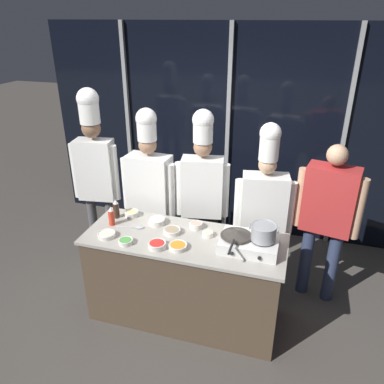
{
  "coord_description": "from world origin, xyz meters",
  "views": [
    {
      "loc": [
        0.9,
        -2.76,
        2.75
      ],
      "look_at": [
        0.0,
        0.25,
        1.26
      ],
      "focal_mm": 35.0,
      "sensor_mm": 36.0,
      "label": 1
    }
  ],
  "objects": [
    {
      "name": "serving_spoon_slotted",
      "position": [
        -0.49,
        0.04,
        0.92
      ],
      "size": [
        0.27,
        0.11,
        0.02
      ],
      "color": "#B2B5BA",
      "rests_on": "demo_counter"
    },
    {
      "name": "prep_bowl_bell_pepper",
      "position": [
        -0.18,
        -0.22,
        0.94
      ],
      "size": [
        0.16,
        0.16,
        0.05
      ],
      "color": "silver",
      "rests_on": "demo_counter"
    },
    {
      "name": "portable_stove",
      "position": [
        0.59,
        -0.0,
        0.97
      ],
      "size": [
        0.5,
        0.38,
        0.11
      ],
      "color": "silver",
      "rests_on": "demo_counter"
    },
    {
      "name": "prep_bowl_shrimp",
      "position": [
        0.05,
        0.2,
        0.95
      ],
      "size": [
        0.13,
        0.13,
        0.06
      ],
      "color": "silver",
      "rests_on": "demo_counter"
    },
    {
      "name": "prep_bowl_mushrooms",
      "position": [
        -0.13,
        0.05,
        0.94
      ],
      "size": [
        0.16,
        0.16,
        0.05
      ],
      "color": "silver",
      "rests_on": "demo_counter"
    },
    {
      "name": "prep_bowl_carrots",
      "position": [
        -0.0,
        -0.18,
        0.94
      ],
      "size": [
        0.17,
        0.17,
        0.04
      ],
      "color": "silver",
      "rests_on": "demo_counter"
    },
    {
      "name": "chef_head",
      "position": [
        -1.23,
        0.63,
        1.25
      ],
      "size": [
        0.53,
        0.27,
        2.09
      ],
      "rotation": [
        0.0,
        0.0,
        3.29
      ],
      "color": "#4C4C51",
      "rests_on": "ground_plane"
    },
    {
      "name": "prep_bowl_rice",
      "position": [
        -0.33,
        0.17,
        0.94
      ],
      "size": [
        0.16,
        0.16,
        0.06
      ],
      "color": "silver",
      "rests_on": "demo_counter"
    },
    {
      "name": "frying_pan",
      "position": [
        0.48,
        -0.0,
        1.05
      ],
      "size": [
        0.28,
        0.48,
        0.05
      ],
      "color": "#38332D",
      "rests_on": "portable_stove"
    },
    {
      "name": "prep_bowl_noodles",
      "position": [
        0.2,
        0.09,
        0.94
      ],
      "size": [
        0.1,
        0.1,
        0.05
      ],
      "color": "silver",
      "rests_on": "demo_counter"
    },
    {
      "name": "chef_pastry",
      "position": [
        0.64,
        0.65,
        1.04
      ],
      "size": [
        0.59,
        0.31,
        1.87
      ],
      "rotation": [
        0.0,
        0.0,
        3.31
      ],
      "color": "#232326",
      "rests_on": "ground_plane"
    },
    {
      "name": "demo_counter",
      "position": [
        0.0,
        0.0,
        0.46
      ],
      "size": [
        1.85,
        0.7,
        0.91
      ],
      "color": "#4C3D2D",
      "rests_on": "ground_plane"
    },
    {
      "name": "chef_line",
      "position": [
        -0.02,
        0.7,
        1.12
      ],
      "size": [
        0.56,
        0.3,
        1.94
      ],
      "rotation": [
        0.0,
        0.0,
        3.32
      ],
      "color": "#232326",
      "rests_on": "ground_plane"
    },
    {
      "name": "ground_plane",
      "position": [
        0.0,
        0.0,
        0.0
      ],
      "size": [
        24.0,
        24.0,
        0.0
      ],
      "primitive_type": "plane",
      "color": "#47423D"
    },
    {
      "name": "prep_bowl_scallions",
      "position": [
        -0.47,
        -0.24,
        0.94
      ],
      "size": [
        0.13,
        0.13,
        0.04
      ],
      "color": "silver",
      "rests_on": "demo_counter"
    },
    {
      "name": "window_wall_back",
      "position": [
        0.0,
        1.89,
        1.35
      ],
      "size": [
        4.93,
        0.09,
        2.7
      ],
      "color": "black",
      "rests_on": "ground_plane"
    },
    {
      "name": "prep_bowl_bean_sprouts",
      "position": [
        -0.69,
        -0.18,
        0.94
      ],
      "size": [
        0.16,
        0.16,
        0.04
      ],
      "color": "silver",
      "rests_on": "demo_counter"
    },
    {
      "name": "prep_bowl_ginger",
      "position": [
        -0.64,
        0.24,
        0.94
      ],
      "size": [
        0.14,
        0.14,
        0.05
      ],
      "color": "silver",
      "rests_on": "demo_counter"
    },
    {
      "name": "chef_sous",
      "position": [
        -0.59,
        0.63,
        1.09
      ],
      "size": [
        0.61,
        0.27,
        1.93
      ],
      "rotation": [
        0.0,
        0.0,
        3.09
      ],
      "color": "#4C4C51",
      "rests_on": "ground_plane"
    },
    {
      "name": "stock_pot",
      "position": [
        0.71,
        -0.0,
        1.1
      ],
      "size": [
        0.24,
        0.21,
        0.14
      ],
      "color": "#93969B",
      "rests_on": "portable_stove"
    },
    {
      "name": "person_guest",
      "position": [
        1.25,
        0.7,
        1.02
      ],
      "size": [
        0.62,
        0.34,
        1.7
      ],
      "rotation": [
        0.0,
        0.0,
        2.95
      ],
      "color": "#2D3856",
      "rests_on": "ground_plane"
    },
    {
      "name": "squeeze_bottle_chili",
      "position": [
        -0.74,
        0.03,
        1.0
      ],
      "size": [
        0.06,
        0.06,
        0.19
      ],
      "color": "red",
      "rests_on": "demo_counter"
    },
    {
      "name": "squeeze_bottle_soy",
      "position": [
        -0.77,
        0.17,
        1.01
      ],
      "size": [
        0.06,
        0.06,
        0.2
      ],
      "color": "#332319",
      "rests_on": "demo_counter"
    }
  ]
}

